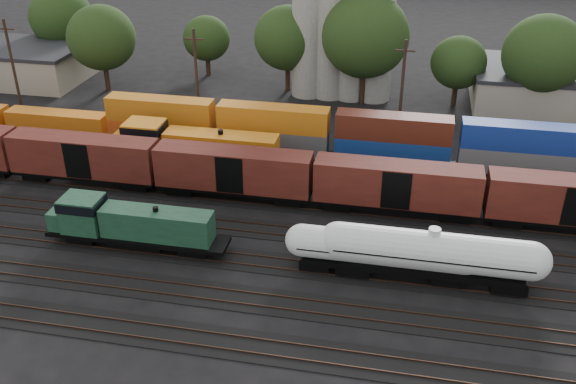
% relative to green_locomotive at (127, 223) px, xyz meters
% --- Properties ---
extents(ground, '(600.00, 600.00, 0.00)m').
position_rel_green_locomotive_xyz_m(ground, '(9.39, 5.00, -2.39)').
color(ground, black).
extents(tracks, '(180.00, 33.20, 0.20)m').
position_rel_green_locomotive_xyz_m(tracks, '(9.39, 5.00, -2.34)').
color(tracks, black).
rests_on(tracks, ground).
extents(green_locomotive, '(15.71, 2.77, 4.16)m').
position_rel_green_locomotive_xyz_m(green_locomotive, '(0.00, 0.00, 0.00)').
color(green_locomotive, black).
rests_on(green_locomotive, ground).
extents(tank_car_a, '(15.40, 2.76, 4.04)m').
position_rel_green_locomotive_xyz_m(tank_car_a, '(21.32, -0.00, 0.03)').
color(tank_car_a, white).
rests_on(tank_car_a, ground).
extents(tank_car_b, '(17.59, 3.15, 4.61)m').
position_rel_green_locomotive_xyz_m(tank_car_b, '(25.15, 0.00, 0.35)').
color(tank_car_b, white).
rests_on(tank_car_b, ground).
extents(orange_locomotive, '(19.62, 3.27, 4.90)m').
position_rel_green_locomotive_xyz_m(orange_locomotive, '(0.50, 15.00, 0.39)').
color(orange_locomotive, black).
rests_on(orange_locomotive, ground).
extents(boxcar_string, '(153.60, 2.90, 4.20)m').
position_rel_green_locomotive_xyz_m(boxcar_string, '(14.23, 10.00, 0.73)').
color(boxcar_string, black).
rests_on(boxcar_string, ground).
extents(container_wall, '(160.00, 2.60, 5.80)m').
position_rel_green_locomotive_xyz_m(container_wall, '(5.39, 20.00, 0.44)').
color(container_wall, black).
rests_on(container_wall, ground).
extents(grain_silo, '(13.40, 5.00, 29.00)m').
position_rel_green_locomotive_xyz_m(grain_silo, '(12.67, 41.00, 8.87)').
color(grain_silo, '#99968C').
rests_on(grain_silo, ground).
extents(industrial_sheds, '(119.38, 17.26, 5.10)m').
position_rel_green_locomotive_xyz_m(industrial_sheds, '(16.01, 40.25, 0.17)').
color(industrial_sheds, '#9E937F').
rests_on(industrial_sheds, ground).
extents(tree_band, '(165.24, 21.51, 14.34)m').
position_rel_green_locomotive_xyz_m(tree_band, '(2.71, 40.67, 5.23)').
color(tree_band, black).
rests_on(tree_band, ground).
extents(utility_poles, '(122.20, 0.36, 12.00)m').
position_rel_green_locomotive_xyz_m(utility_poles, '(9.39, 27.00, 3.82)').
color(utility_poles, black).
rests_on(utility_poles, ground).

